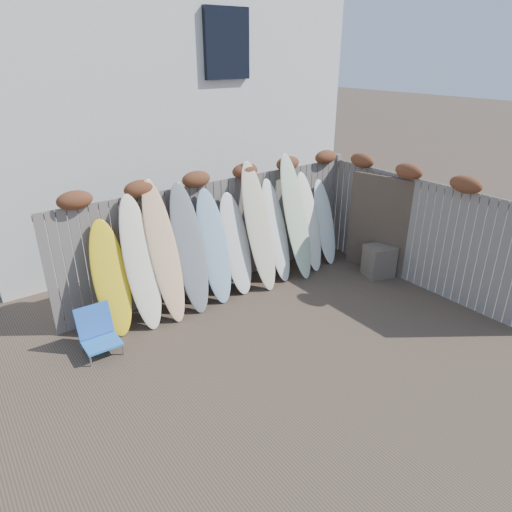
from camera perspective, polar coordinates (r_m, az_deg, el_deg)
ground at (r=7.15m, az=5.78°, el=-10.55°), size 80.00×80.00×0.00m
back_fence at (r=8.35m, az=-4.51°, el=3.97°), size 6.05×0.28×2.24m
right_fence at (r=8.86m, az=19.68°, el=3.50°), size 0.28×4.40×2.24m
house at (r=11.74m, az=-14.22°, el=19.33°), size 8.50×5.50×6.33m
beach_chair at (r=7.15m, az=-19.17°, el=-8.93°), size 0.52×0.55×0.68m
wooden_crate at (r=9.27m, az=15.12°, el=-0.57°), size 0.63×0.57×0.62m
lattice_panel at (r=9.24m, az=15.17°, el=3.77°), size 0.38×1.26×1.94m
surfboard_0 at (r=7.32m, az=-17.68°, el=-2.71°), size 0.59×0.69×1.78m
surfboard_1 at (r=7.34m, az=-14.22°, el=-0.86°), size 0.55×0.77×2.09m
surfboard_2 at (r=7.43m, az=-11.45°, el=0.46°), size 0.51×0.81×2.27m
surfboard_3 at (r=7.65m, az=-8.31°, el=0.90°), size 0.57×0.78×2.14m
surfboard_4 at (r=7.91m, az=-5.27°, el=1.15°), size 0.57×0.72×1.95m
surfboard_5 at (r=8.19m, az=-2.53°, el=1.49°), size 0.54×0.65×1.81m
surfboard_6 at (r=8.28m, az=0.35°, el=3.65°), size 0.55×0.82×2.31m
surfboard_7 at (r=8.65m, az=2.52°, el=3.16°), size 0.54×0.72×1.92m
surfboard_8 at (r=8.76m, az=5.02°, el=4.85°), size 0.56×0.84×2.34m
surfboard_9 at (r=9.14m, az=6.63°, el=4.22°), size 0.49×0.69×1.93m
surfboard_10 at (r=9.51m, az=8.59°, el=4.20°), size 0.46×0.61×1.71m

